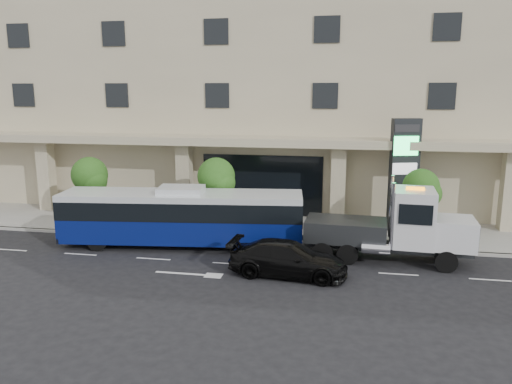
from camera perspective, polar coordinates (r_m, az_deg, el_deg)
ground at (r=26.18m, az=-2.20°, el=-7.09°), size 120.00×120.00×0.00m
sidewalk at (r=30.84m, az=-0.20°, el=-4.01°), size 120.00×6.00×0.15m
curb at (r=28.02m, az=-1.32°, el=-5.65°), size 120.00×0.30×0.15m
convention_center at (r=40.01m, az=2.57°, el=13.91°), size 60.00×17.60×20.00m
tree_left at (r=32.19m, az=-18.44°, el=1.59°), size 2.27×2.20×4.22m
tree_mid at (r=29.20m, az=-4.52°, el=1.47°), size 2.28×2.20×4.38m
tree_right at (r=28.61m, az=18.37°, el=0.23°), size 2.10×2.00×4.04m
city_bus at (r=27.33m, az=-8.49°, el=-2.73°), size 13.23×4.20×3.30m
tow_truck at (r=25.52m, az=15.65°, el=-4.00°), size 9.18×2.72×4.17m
black_sedan at (r=23.13m, az=3.67°, el=-7.61°), size 5.61×2.65×1.58m
signage_pylon at (r=30.47m, az=16.53°, el=1.93°), size 1.74×1.00×6.63m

